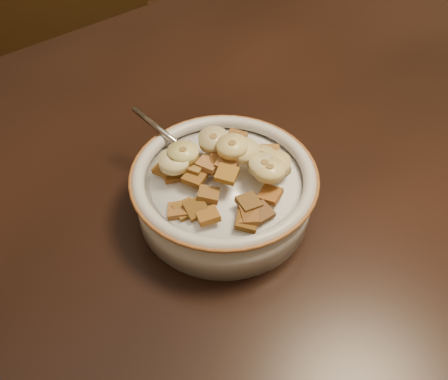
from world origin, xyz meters
TOP-DOWN VIEW (x-y plane):
  - table at (0.00, 0.00)m, footprint 1.42×0.93m
  - chair at (0.05, 0.72)m, footprint 0.48×0.48m
  - cereal_bowl at (-0.15, 0.00)m, footprint 0.18×0.18m
  - milk at (-0.15, 0.00)m, footprint 0.15×0.15m
  - spoon at (-0.15, 0.03)m, footprint 0.04×0.05m
  - cereal_square_0 at (-0.15, -0.06)m, footprint 0.02×0.02m
  - cereal_square_1 at (-0.13, -0.05)m, footprint 0.03×0.03m
  - cereal_square_2 at (-0.17, 0.02)m, footprint 0.03×0.03m
  - cereal_square_3 at (-0.19, 0.05)m, footprint 0.03×0.03m
  - cereal_square_4 at (-0.16, -0.06)m, footprint 0.03×0.03m
  - cereal_square_5 at (-0.16, 0.06)m, footprint 0.02×0.02m
  - cereal_square_6 at (-0.10, -0.02)m, footprint 0.02×0.02m
  - cereal_square_7 at (-0.19, -0.03)m, footprint 0.03×0.03m
  - cereal_square_8 at (-0.12, 0.05)m, footprint 0.02×0.02m
  - cereal_square_9 at (-0.16, -0.05)m, footprint 0.03×0.03m
  - cereal_square_10 at (-0.19, -0.02)m, footprint 0.02×0.02m
  - cereal_square_11 at (-0.14, 0.00)m, footprint 0.03×0.03m
  - cereal_square_12 at (-0.18, 0.01)m, footprint 0.03×0.03m
  - cereal_square_13 at (-0.18, -0.01)m, footprint 0.03×0.03m
  - cereal_square_14 at (-0.15, -0.01)m, footprint 0.03×0.03m
  - cereal_square_15 at (-0.11, -0.02)m, footprint 0.03×0.03m
  - cereal_square_16 at (-0.09, -0.01)m, footprint 0.03×0.03m
  - cereal_square_17 at (-0.17, 0.05)m, footprint 0.03×0.03m
  - cereal_square_18 at (-0.21, -0.01)m, footprint 0.03×0.03m
  - cereal_square_19 at (-0.19, 0.04)m, footprint 0.03×0.03m
  - cereal_square_20 at (-0.20, -0.01)m, footprint 0.02×0.02m
  - cereal_square_21 at (-0.09, 0.00)m, footprint 0.03×0.03m
  - cereal_square_22 at (-0.15, -0.04)m, footprint 0.02×0.02m
  - cereal_square_23 at (-0.10, 0.04)m, footprint 0.03×0.03m
  - cereal_square_24 at (-0.16, 0.02)m, footprint 0.03×0.03m
  - cereal_square_25 at (-0.14, 0.02)m, footprint 0.03×0.03m
  - cereal_square_26 at (-0.17, -0.06)m, footprint 0.03×0.03m
  - cereal_square_27 at (-0.12, 0.02)m, footprint 0.03×0.03m
  - banana_slice_0 at (-0.11, -0.01)m, footprint 0.04×0.04m
  - banana_slice_1 at (-0.14, 0.03)m, footprint 0.04×0.04m
  - banana_slice_2 at (-0.17, 0.04)m, footprint 0.04×0.04m
  - banana_slice_3 at (-0.10, -0.02)m, footprint 0.04×0.04m
  - banana_slice_4 at (-0.12, -0.02)m, footprint 0.04×0.04m
  - banana_slice_5 at (-0.12, -0.03)m, footprint 0.04×0.04m
  - banana_slice_6 at (-0.12, 0.00)m, footprint 0.03×0.03m
  - banana_slice_7 at (-0.13, 0.01)m, footprint 0.04×0.04m
  - banana_slice_8 at (-0.18, 0.04)m, footprint 0.04×0.04m

SIDE VIEW (x-z plane):
  - chair at x=0.05m, z-range 0.00..0.89m
  - table at x=0.00m, z-range 0.71..0.75m
  - cereal_bowl at x=-0.15m, z-range 0.75..0.79m
  - milk at x=-0.15m, z-range 0.79..0.80m
  - spoon at x=-0.15m, z-range 0.79..0.80m
  - cereal_square_18 at x=-0.21m, z-range 0.79..0.80m
  - cereal_square_20 at x=-0.20m, z-range 0.79..0.80m
  - cereal_square_17 at x=-0.17m, z-range 0.79..0.80m
  - cereal_square_21 at x=-0.09m, z-range 0.79..0.80m
  - cereal_square_8 at x=-0.12m, z-range 0.80..0.80m
  - cereal_square_19 at x=-0.19m, z-range 0.79..0.81m
  - cereal_square_6 at x=-0.10m, z-range 0.80..0.80m
  - cereal_square_5 at x=-0.16m, z-range 0.80..0.81m
  - cereal_square_23 at x=-0.10m, z-range 0.80..0.81m
  - cereal_square_0 at x=-0.15m, z-range 0.80..0.81m
  - cereal_square_26 at x=-0.17m, z-range 0.80..0.81m
  - cereal_square_16 at x=-0.09m, z-range 0.80..0.81m
  - cereal_square_10 at x=-0.19m, z-range 0.80..0.81m
  - cereal_square_4 at x=-0.16m, z-range 0.80..0.81m
  - cereal_square_9 at x=-0.16m, z-range 0.80..0.81m
  - cereal_square_3 at x=-0.19m, z-range 0.80..0.81m
  - cereal_square_7 at x=-0.19m, z-range 0.80..0.81m
  - cereal_square_1 at x=-0.13m, z-range 0.80..0.81m
  - cereal_square_22 at x=-0.15m, z-range 0.80..0.81m
  - cereal_square_15 at x=-0.11m, z-range 0.80..0.81m
  - cereal_square_13 at x=-0.18m, z-range 0.80..0.81m
  - cereal_square_12 at x=-0.18m, z-range 0.80..0.81m
  - cereal_square_27 at x=-0.12m, z-range 0.81..0.81m
  - banana_slice_3 at x=-0.10m, z-range 0.81..0.82m
  - cereal_square_2 at x=-0.17m, z-range 0.81..0.82m
  - cereal_square_24 at x=-0.16m, z-range 0.81..0.82m
  - cereal_square_25 at x=-0.14m, z-range 0.81..0.82m
  - banana_slice_0 at x=-0.11m, z-range 0.81..0.82m
  - cereal_square_11 at x=-0.14m, z-range 0.81..0.82m
  - cereal_square_14 at x=-0.15m, z-range 0.81..0.82m
  - banana_slice_8 at x=-0.18m, z-range 0.81..0.82m
  - banana_slice_4 at x=-0.12m, z-range 0.81..0.82m
  - banana_slice_5 at x=-0.12m, z-range 0.81..0.83m
  - banana_slice_2 at x=-0.17m, z-range 0.81..0.83m
  - banana_slice_1 at x=-0.14m, z-range 0.81..0.83m
  - banana_slice_6 at x=-0.12m, z-range 0.82..0.83m
  - banana_slice_7 at x=-0.13m, z-range 0.82..0.83m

